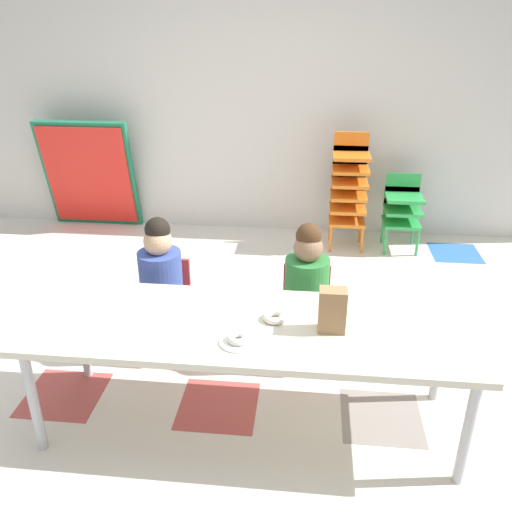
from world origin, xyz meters
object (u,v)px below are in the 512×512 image
Objects in this scene: craft_table at (249,331)px; folded_activity_table at (89,175)px; kid_chair_green_stack at (402,207)px; donut_powdered_on_plate at (238,338)px; seated_child_near_camera at (161,275)px; seated_child_middle_seat at (307,282)px; kid_chair_orange_stack at (349,186)px; donut_powdered_loose at (275,317)px; paper_plate_near_edge at (238,342)px; paper_bag_brown at (332,310)px.

craft_table is 2.03× the size of folded_activity_table.
kid_chair_green_stack is 2.85m from donut_powdered_on_plate.
kid_chair_green_stack is (1.71, 1.85, -0.16)m from seated_child_near_camera.
seated_child_middle_seat is at bearing 0.00° from seated_child_near_camera.
kid_chair_orange_stack is 0.96× the size of folded_activity_table.
kid_chair_green_stack is at bearing 47.18° from seated_child_near_camera.
folded_activity_table is at bearing 125.47° from craft_table.
donut_powdered_loose is (-0.15, -0.54, 0.08)m from seated_child_middle_seat.
seated_child_near_camera is 2.52m from kid_chair_green_stack.
paper_plate_near_edge is 0.02m from donut_powdered_on_plate.
craft_table is 2.51m from kid_chair_orange_stack.
kid_chair_green_stack is 3.09× the size of paper_bag_brown.
kid_chair_orange_stack reaches higher than donut_powdered_on_plate.
craft_table is 12.22× the size of paper_plate_near_edge.
donut_powdered_on_plate is at bearing -52.64° from seated_child_near_camera.
seated_child_near_camera is 0.84× the size of folded_activity_table.
paper_plate_near_edge is (-0.65, -2.60, 0.04)m from kid_chair_orange_stack.
seated_child_near_camera is 1.00× the size of seated_child_middle_seat.
paper_bag_brown is at bearing -106.07° from kid_chair_green_stack.
folded_activity_table reaches higher than donut_powdered_loose.
craft_table is 2.68m from kid_chair_green_stack.
seated_child_near_camera reaches higher than craft_table.
donut_powdered_on_plate is at bearing -160.56° from paper_bag_brown.
craft_table is 0.84m from seated_child_near_camera.
kid_chair_green_stack is 3.78× the size of paper_plate_near_edge.
kid_chair_green_stack is 3.00m from folded_activity_table.
paper_plate_near_edge is (-0.43, -0.15, -0.11)m from paper_bag_brown.
seated_child_middle_seat is 1.35× the size of kid_chair_green_stack.
seated_child_middle_seat is 0.82m from donut_powdered_on_plate.
folded_activity_table is at bearing 176.00° from kid_chair_green_stack.
kid_chair_orange_stack is at bearing 56.50° from seated_child_near_camera.
folded_activity_table reaches higher than paper_bag_brown.
kid_chair_green_stack reaches higher than craft_table.
kid_chair_orange_stack is 2.46m from paper_bag_brown.
paper_plate_near_edge is 1.45× the size of donut_powdered_loose.
folded_activity_table is at bearing 130.65° from paper_bag_brown.
paper_plate_near_edge is at bearing -113.59° from kid_chair_green_stack.
donut_powdered_on_plate is at bearing 0.00° from paper_plate_near_edge.
seated_child_middle_seat is (0.88, 0.00, 0.00)m from seated_child_near_camera.
kid_chair_orange_stack reaches higher than craft_table.
paper_plate_near_edge is (-0.30, -0.75, 0.07)m from seated_child_middle_seat.
craft_table is 0.15m from donut_powdered_loose.
folded_activity_table is 3.36m from donut_powdered_on_plate.
seated_child_middle_seat reaches higher than kid_chair_green_stack.
paper_bag_brown reaches higher than craft_table.
kid_chair_green_stack is 2.57m from paper_bag_brown.
seated_child_middle_seat is 0.88× the size of kid_chair_orange_stack.
seated_child_middle_seat is at bearing -114.21° from kid_chair_green_stack.
paper_plate_near_edge is (1.85, -2.81, 0.08)m from folded_activity_table.
seated_child_near_camera is at bearing -123.50° from kid_chair_orange_stack.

